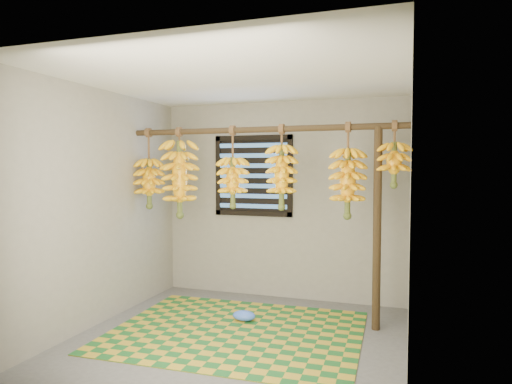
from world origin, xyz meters
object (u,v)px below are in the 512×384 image
at_px(banana_bunch_e, 348,183).
at_px(woven_mat, 237,331).
at_px(plastic_bag, 244,316).
at_px(banana_bunch_c, 233,182).
at_px(banana_bunch_a, 149,183).
at_px(support_post, 377,229).
at_px(banana_bunch_d, 282,177).
at_px(banana_bunch_f, 394,164).
at_px(banana_bunch_b, 180,179).

bearing_deg(banana_bunch_e, woven_mat, -153.09).
height_order(plastic_bag, banana_bunch_c, banana_bunch_c).
relative_size(banana_bunch_a, banana_bunch_c, 1.04).
bearing_deg(banana_bunch_c, support_post, 0.00).
bearing_deg(banana_bunch_a, banana_bunch_d, 0.00).
bearing_deg(banana_bunch_f, banana_bunch_a, 180.00).
xyz_separation_m(banana_bunch_b, banana_bunch_c, (0.64, -0.00, -0.03)).
distance_m(plastic_bag, banana_bunch_c, 1.41).
bearing_deg(support_post, banana_bunch_a, 180.00).
height_order(woven_mat, banana_bunch_f, banana_bunch_f).
xyz_separation_m(support_post, banana_bunch_f, (0.15, -0.00, 0.63)).
bearing_deg(support_post, banana_bunch_b, 180.00).
height_order(support_post, banana_bunch_e, banana_bunch_e).
distance_m(plastic_bag, banana_bunch_d, 1.50).
distance_m(banana_bunch_b, banana_bunch_f, 2.31).
xyz_separation_m(banana_bunch_c, banana_bunch_e, (1.23, 0.00, 0.00)).
relative_size(woven_mat, banana_bunch_c, 2.70).
height_order(banana_bunch_a, banana_bunch_c, same).
relative_size(banana_bunch_c, banana_bunch_e, 0.93).
distance_m(woven_mat, banana_bunch_a, 1.97).
relative_size(support_post, banana_bunch_a, 2.19).
height_order(banana_bunch_b, banana_bunch_c, same).
xyz_separation_m(woven_mat, banana_bunch_a, (-1.27, 0.50, 1.42)).
bearing_deg(banana_bunch_e, banana_bunch_f, -0.00).
bearing_deg(support_post, plastic_bag, -171.56).
bearing_deg(banana_bunch_a, woven_mat, -21.62).
bearing_deg(banana_bunch_d, banana_bunch_a, -180.00).
bearing_deg(banana_bunch_c, banana_bunch_a, 180.00).
relative_size(banana_bunch_c, banana_bunch_d, 1.00).
distance_m(banana_bunch_c, banana_bunch_d, 0.55).
xyz_separation_m(woven_mat, banana_bunch_e, (0.99, 0.50, 1.44)).
xyz_separation_m(support_post, plastic_bag, (-1.32, -0.20, -0.94)).
relative_size(plastic_bag, banana_bunch_d, 0.28).
xyz_separation_m(woven_mat, banana_bunch_c, (-0.23, 0.50, 1.44)).
relative_size(support_post, plastic_bag, 8.01).
bearing_deg(woven_mat, banana_bunch_d, 58.23).
xyz_separation_m(banana_bunch_b, banana_bunch_f, (2.31, -0.00, 0.16)).
bearing_deg(banana_bunch_c, banana_bunch_b, 180.00).
bearing_deg(support_post, woven_mat, -158.55).
distance_m(support_post, banana_bunch_a, 2.58).
height_order(support_post, woven_mat, support_post).
relative_size(banana_bunch_c, banana_bunch_f, 1.38).
bearing_deg(banana_bunch_d, banana_bunch_e, -0.00).
relative_size(banana_bunch_d, banana_bunch_e, 0.93).
bearing_deg(banana_bunch_e, banana_bunch_b, 180.00).
distance_m(banana_bunch_d, banana_bunch_e, 0.68).
xyz_separation_m(banana_bunch_a, banana_bunch_b, (0.39, 0.00, 0.05)).
height_order(woven_mat, banana_bunch_e, banana_bunch_e).
distance_m(banana_bunch_e, banana_bunch_f, 0.48).
bearing_deg(banana_bunch_b, banana_bunch_d, 0.00).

